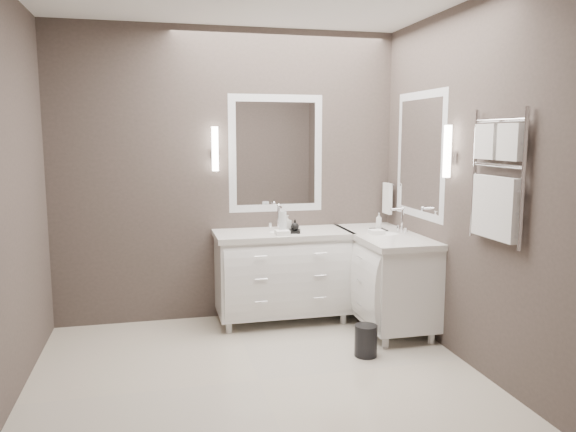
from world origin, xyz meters
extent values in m
cube|color=beige|center=(0.00, 0.00, -0.01)|extent=(3.20, 3.00, 0.01)
cube|color=#463C38|center=(0.00, 1.50, 1.35)|extent=(3.20, 0.01, 2.70)
cube|color=#463C38|center=(0.00, -1.50, 1.35)|extent=(3.20, 0.01, 2.70)
cube|color=#463C38|center=(1.60, 0.00, 1.35)|extent=(0.01, 3.00, 2.70)
cube|color=white|center=(0.45, 1.23, 0.45)|extent=(1.20, 0.55, 0.70)
cube|color=silver|center=(0.45, 1.23, 0.82)|extent=(1.24, 0.59, 0.05)
ellipsoid|color=white|center=(0.45, 1.23, 0.81)|extent=(0.36, 0.28, 0.12)
cylinder|color=white|center=(0.45, 1.39, 0.96)|extent=(0.02, 0.02, 0.22)
cube|color=white|center=(1.33, 0.90, 0.45)|extent=(0.55, 1.20, 0.70)
cube|color=silver|center=(1.33, 0.90, 0.82)|extent=(0.59, 1.24, 0.05)
ellipsoid|color=white|center=(1.33, 0.90, 0.81)|extent=(0.36, 0.28, 0.12)
cylinder|color=white|center=(1.49, 0.90, 0.96)|extent=(0.02, 0.02, 0.22)
cube|color=white|center=(0.45, 1.49, 1.55)|extent=(0.90, 0.02, 1.10)
cube|color=white|center=(0.45, 1.49, 1.55)|extent=(0.77, 0.02, 0.96)
cube|color=white|center=(1.59, 0.80, 1.55)|extent=(0.02, 0.90, 1.10)
cube|color=white|center=(1.59, 0.80, 1.55)|extent=(0.02, 0.90, 0.96)
cube|color=white|center=(-0.13, 1.43, 1.55)|extent=(0.05, 0.05, 0.10)
cylinder|color=white|center=(-0.13, 1.43, 1.60)|extent=(0.06, 0.06, 0.40)
cube|color=white|center=(1.53, 0.22, 1.55)|extent=(0.05, 0.05, 0.10)
cylinder|color=white|center=(1.53, 0.22, 1.60)|extent=(0.06, 0.06, 0.40)
cylinder|color=white|center=(1.55, 1.36, 1.25)|extent=(0.02, 0.22, 0.02)
cube|color=white|center=(1.54, 1.36, 1.11)|extent=(0.03, 0.17, 0.30)
cylinder|color=white|center=(1.56, -0.68, 1.45)|extent=(0.03, 0.03, 0.90)
cylinder|color=white|center=(1.56, -0.12, 1.45)|extent=(0.03, 0.03, 0.90)
cube|color=white|center=(1.55, -0.53, 1.68)|extent=(0.06, 0.22, 0.24)
cube|color=white|center=(1.55, -0.27, 1.68)|extent=(0.06, 0.22, 0.24)
cube|color=white|center=(1.55, -0.40, 1.24)|extent=(0.06, 0.46, 0.42)
cylinder|color=black|center=(0.90, 0.25, 0.12)|extent=(0.20, 0.20, 0.25)
cube|color=black|center=(0.51, 1.14, 0.86)|extent=(0.20, 0.17, 0.03)
cube|color=black|center=(1.30, 1.00, 0.86)|extent=(0.12, 0.16, 0.02)
cylinder|color=silver|center=(0.42, 1.09, 0.95)|extent=(0.08, 0.08, 0.20)
imported|color=white|center=(0.48, 1.16, 0.94)|extent=(0.07, 0.07, 0.13)
imported|color=black|center=(0.54, 1.11, 0.92)|extent=(0.10, 0.10, 0.10)
imported|color=white|center=(1.30, 1.00, 0.95)|extent=(0.07, 0.07, 0.15)
camera|label=1|loc=(-0.67, -3.72, 1.72)|focal=35.00mm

